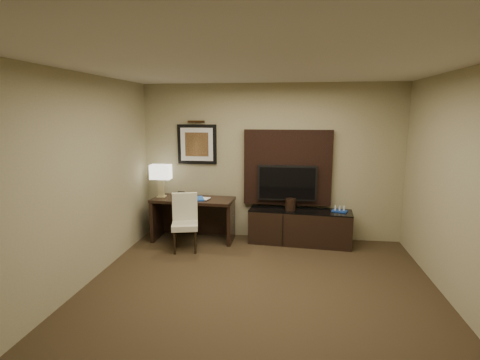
% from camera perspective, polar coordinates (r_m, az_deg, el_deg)
% --- Properties ---
extents(floor, '(4.50, 5.00, 0.01)m').
position_cam_1_polar(floor, '(4.57, 2.55, -18.70)').
color(floor, '#302416').
rests_on(floor, ground).
extents(ceiling, '(4.50, 5.00, 0.01)m').
position_cam_1_polar(ceiling, '(4.03, 2.87, 17.25)').
color(ceiling, silver).
rests_on(ceiling, wall_back).
extents(wall_back, '(4.50, 0.01, 2.70)m').
position_cam_1_polar(wall_back, '(6.55, 4.65, 2.72)').
color(wall_back, '#978F66').
rests_on(wall_back, floor).
extents(wall_front, '(4.50, 0.01, 2.70)m').
position_cam_1_polar(wall_front, '(1.75, -5.03, -19.23)').
color(wall_front, '#978F66').
rests_on(wall_front, floor).
extents(wall_left, '(0.01, 5.00, 2.70)m').
position_cam_1_polar(wall_left, '(4.83, -24.92, -0.94)').
color(wall_left, '#978F66').
rests_on(wall_left, floor).
extents(wall_right, '(0.01, 5.00, 2.70)m').
position_cam_1_polar(wall_right, '(4.50, 32.60, -2.39)').
color(wall_right, '#978F66').
rests_on(wall_right, floor).
extents(desk, '(1.43, 0.69, 0.74)m').
position_cam_1_polar(desk, '(6.60, -7.10, -5.94)').
color(desk, black).
rests_on(desk, floor).
extents(credenza, '(1.74, 0.61, 0.59)m').
position_cam_1_polar(credenza, '(6.48, 9.08, -7.05)').
color(credenza, black).
rests_on(credenza, floor).
extents(tv_wall_panel, '(1.50, 0.12, 1.30)m').
position_cam_1_polar(tv_wall_panel, '(6.49, 7.25, 1.89)').
color(tv_wall_panel, black).
rests_on(tv_wall_panel, wall_back).
extents(tv, '(1.00, 0.08, 0.60)m').
position_cam_1_polar(tv, '(6.44, 7.19, -0.44)').
color(tv, black).
rests_on(tv, tv_wall_panel).
extents(artwork, '(0.70, 0.04, 0.70)m').
position_cam_1_polar(artwork, '(6.69, -6.56, 5.43)').
color(artwork, black).
rests_on(artwork, wall_back).
extents(picture_light, '(0.04, 0.04, 0.30)m').
position_cam_1_polar(picture_light, '(6.63, -6.71, 8.84)').
color(picture_light, '#412814').
rests_on(picture_light, wall_back).
extents(desk_chair, '(0.51, 0.55, 0.85)m').
position_cam_1_polar(desk_chair, '(6.11, -8.39, -6.82)').
color(desk_chair, beige).
rests_on(desk_chair, floor).
extents(table_lamp, '(0.38, 0.28, 0.55)m').
position_cam_1_polar(table_lamp, '(6.66, -11.93, -0.21)').
color(table_lamp, tan).
rests_on(table_lamp, desk).
extents(desk_phone, '(0.21, 0.19, 0.10)m').
position_cam_1_polar(desk_phone, '(6.55, -9.36, -2.33)').
color(desk_phone, black).
rests_on(desk_phone, desk).
extents(blue_folder, '(0.33, 0.38, 0.02)m').
position_cam_1_polar(blue_folder, '(6.45, -6.67, -2.82)').
color(blue_folder, '#1A4CAC').
rests_on(blue_folder, desk).
extents(book, '(0.15, 0.04, 0.21)m').
position_cam_1_polar(book, '(6.42, -6.05, -2.03)').
color(book, '#B5B18E').
rests_on(book, desk).
extents(ice_bucket, '(0.22, 0.22, 0.20)m').
position_cam_1_polar(ice_bucket, '(6.34, 7.70, -3.70)').
color(ice_bucket, black).
rests_on(ice_bucket, credenza).
extents(minibar_tray, '(0.27, 0.21, 0.09)m').
position_cam_1_polar(minibar_tray, '(6.43, 14.94, -4.30)').
color(minibar_tray, navy).
rests_on(minibar_tray, credenza).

